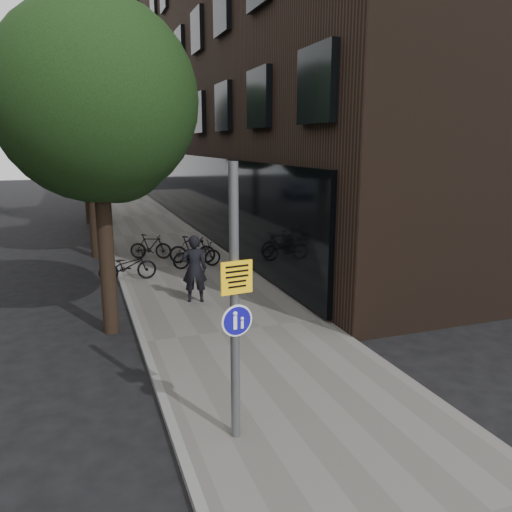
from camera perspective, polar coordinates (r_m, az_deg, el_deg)
name	(u,v)px	position (r m, az deg, el deg)	size (l,w,h in m)	color
ground	(286,404)	(9.00, 3.43, -16.52)	(120.00, 120.00, 0.00)	black
sidewalk	(183,267)	(18.06, -8.31, -1.25)	(4.50, 60.00, 0.12)	#615F5A
curb_edge	(119,272)	(17.78, -15.44, -1.79)	(0.15, 60.00, 0.13)	slate
building_right_dark_brick	(275,64)	(31.76, 2.17, 21.12)	(12.00, 40.00, 18.00)	black
street_tree_near	(100,110)	(11.88, -17.43, 15.64)	(4.40, 4.40, 7.50)	black
street_tree_mid	(89,124)	(20.36, -18.56, 14.16)	(5.00, 5.00, 7.80)	black
street_tree_far	(84,129)	(29.36, -19.04, 13.52)	(5.00, 5.00, 7.80)	black
signpost	(235,306)	(7.07, -2.46, -5.68)	(0.47, 0.13, 4.05)	#595B5E
pedestrian	(194,269)	(13.71, -7.06, -1.45)	(0.68, 0.45, 1.86)	black
parked_bike_facade_near	(197,255)	(17.59, -6.77, 0.16)	(0.61, 1.75, 0.92)	black
parked_bike_facade_far	(192,250)	(18.23, -7.29, 0.73)	(0.47, 1.67, 1.01)	black
parked_bike_curb_near	(128,266)	(16.34, -14.47, -1.10)	(0.63, 1.80, 0.95)	black
parked_bike_curb_far	(151,246)	(19.21, -11.96, 1.07)	(0.44, 1.56, 0.94)	black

